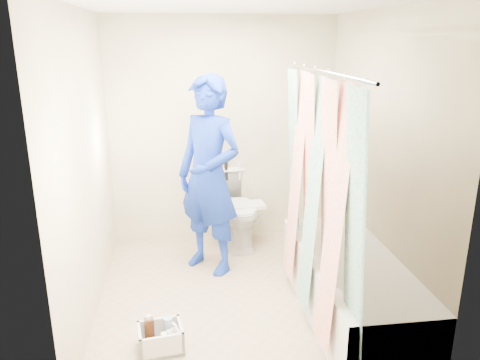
{
  "coord_description": "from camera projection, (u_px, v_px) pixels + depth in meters",
  "views": [
    {
      "loc": [
        -0.47,
        -3.62,
        2.17
      ],
      "look_at": [
        0.06,
        0.37,
        0.94
      ],
      "focal_mm": 35.0,
      "sensor_mm": 36.0,
      "label": 1
    }
  ],
  "objects": [
    {
      "name": "floor",
      "position": [
        239.0,
        294.0,
        4.13
      ],
      "size": [
        2.6,
        2.6,
        0.0
      ],
      "primitive_type": "plane",
      "color": "tan",
      "rests_on": "ground"
    },
    {
      "name": "ceiling",
      "position": [
        239.0,
        5.0,
        3.43
      ],
      "size": [
        2.4,
        2.6,
        0.02
      ],
      "primitive_type": "cube",
      "color": "silver",
      "rests_on": "wall_back"
    },
    {
      "name": "wall_back",
      "position": [
        223.0,
        132.0,
        5.01
      ],
      "size": [
        2.4,
        0.02,
        2.4
      ],
      "primitive_type": "cube",
      "color": "beige",
      "rests_on": "ground"
    },
    {
      "name": "wall_front",
      "position": [
        270.0,
        224.0,
        2.55
      ],
      "size": [
        2.4,
        0.02,
        2.4
      ],
      "primitive_type": "cube",
      "color": "beige",
      "rests_on": "ground"
    },
    {
      "name": "wall_left",
      "position": [
        86.0,
        168.0,
        3.63
      ],
      "size": [
        0.02,
        2.6,
        2.4
      ],
      "primitive_type": "cube",
      "color": "beige",
      "rests_on": "ground"
    },
    {
      "name": "wall_right",
      "position": [
        380.0,
        158.0,
        3.93
      ],
      "size": [
        0.02,
        2.6,
        2.4
      ],
      "primitive_type": "cube",
      "color": "beige",
      "rests_on": "ground"
    },
    {
      "name": "bathtub",
      "position": [
        350.0,
        285.0,
        3.76
      ],
      "size": [
        0.7,
        1.75,
        0.5
      ],
      "color": "silver",
      "rests_on": "ground"
    },
    {
      "name": "curtain_rod",
      "position": [
        321.0,
        71.0,
        3.22
      ],
      "size": [
        0.02,
        1.9,
        0.02
      ],
      "primitive_type": "cylinder",
      "rotation": [
        1.57,
        0.0,
        0.0
      ],
      "color": "silver",
      "rests_on": "wall_back"
    },
    {
      "name": "shower_curtain",
      "position": [
        315.0,
        198.0,
        3.5
      ],
      "size": [
        0.06,
        1.75,
        1.8
      ],
      "primitive_type": "cube",
      "color": "white",
      "rests_on": "curtain_rod"
    },
    {
      "name": "toilet",
      "position": [
        238.0,
        208.0,
        5.05
      ],
      "size": [
        0.52,
        0.83,
        0.81
      ],
      "primitive_type": "imported",
      "rotation": [
        0.0,
        0.0,
        0.09
      ],
      "color": "white",
      "rests_on": "ground"
    },
    {
      "name": "tank_lid",
      "position": [
        241.0,
        206.0,
        4.91
      ],
      "size": [
        0.52,
        0.26,
        0.04
      ],
      "primitive_type": "cube",
      "rotation": [
        0.0,
        0.0,
        0.09
      ],
      "color": "silver",
      "rests_on": "toilet"
    },
    {
      "name": "tank_internals",
      "position": [
        230.0,
        168.0,
        5.13
      ],
      "size": [
        0.2,
        0.07,
        0.27
      ],
      "color": "black",
      "rests_on": "toilet"
    },
    {
      "name": "plumber",
      "position": [
        209.0,
        176.0,
        4.34
      ],
      "size": [
        0.8,
        0.79,
        1.87
      ],
      "primitive_type": "imported",
      "rotation": [
        0.0,
        0.0,
        -0.75
      ],
      "color": "#1035A1",
      "rests_on": "ground"
    },
    {
      "name": "cleaning_caddy",
      "position": [
        162.0,
        339.0,
        3.37
      ],
      "size": [
        0.35,
        0.29,
        0.24
      ],
      "rotation": [
        0.0,
        0.0,
        0.15
      ],
      "color": "silver",
      "rests_on": "ground"
    }
  ]
}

